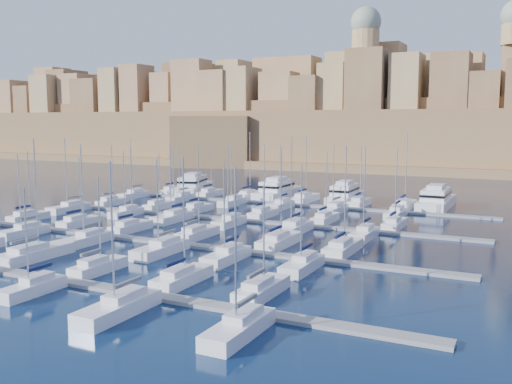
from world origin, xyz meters
The scene contains 52 objects.
ground centered at (0.00, 0.00, 0.00)m, with size 600.00×600.00×0.00m, color black.
pontoon_near centered at (0.00, -34.00, 0.20)m, with size 84.00×2.00×0.40m, color slate.
pontoon_mid_near centered at (0.00, -12.00, 0.20)m, with size 84.00×2.00×0.40m, color slate.
pontoon_mid_far centered at (0.00, 10.00, 0.20)m, with size 84.00×2.00×0.40m, color slate.
pontoon_far centered at (0.00, 32.00, 0.20)m, with size 84.00×2.00×0.40m, color slate.
sailboat_2 centered at (-11.42, -27.64, 0.78)m, with size 3.29×10.97×16.10m.
sailboat_3 centered at (0.56, -29.05, 0.72)m, with size 2.43×8.12×11.78m.
sailboat_4 centered at (12.27, -28.59, 0.75)m, with size 2.71×9.04×14.49m.
sailboat_5 centered at (22.16, -28.68, 0.72)m, with size 2.66×8.88×11.89m.
sailboat_9 centered at (0.41, -38.76, 0.71)m, with size 2.32×7.72×11.65m.
sailboat_10 centered at (12.71, -39.76, 0.76)m, with size 2.93×9.76×14.80m.
sailboat_11 centered at (25.30, -39.44, 0.75)m, with size 2.73×9.11×14.72m.
sailboat_12 centered at (-35.64, -7.01, 0.73)m, with size 2.46×8.19×12.98m.
sailboat_13 centered at (-23.59, -6.87, 0.72)m, with size 2.55×8.49×12.18m.
sailboat_14 centered at (-12.45, -6.77, 0.74)m, with size 2.60×8.68×14.21m.
sailboat_15 centered at (0.29, -6.52, 0.74)m, with size 2.76×9.20×13.51m.
sailboat_16 centered at (13.99, -5.95, 0.76)m, with size 3.11×10.36×14.66m.
sailboat_17 centered at (23.70, -6.20, 0.76)m, with size 2.95×9.83×15.02m.
sailboat_19 centered at (-25.13, -17.23, 0.73)m, with size 2.61×8.69×13.27m.
sailboat_20 centered at (-11.93, -17.47, 0.75)m, with size 2.75×9.17×14.95m.
sailboat_21 centered at (1.73, -17.88, 0.75)m, with size 3.00×10.01×13.31m.
sailboat_22 centered at (11.69, -17.40, 0.74)m, with size 2.71×9.02×13.28m.
sailboat_23 centered at (22.19, -17.33, 0.74)m, with size 2.67×8.89×13.34m.
sailboat_24 centered at (-34.99, 14.93, 0.73)m, with size 2.42×8.08×13.26m.
sailboat_25 centered at (-22.64, 14.94, 0.72)m, with size 2.43×8.09×11.87m.
sailboat_26 centered at (-13.30, 15.12, 0.74)m, with size 2.53×8.45×13.78m.
sailboat_27 centered at (1.16, 15.34, 0.74)m, with size 2.67×8.90×14.19m.
sailboat_28 centered at (13.49, 15.23, 0.73)m, with size 2.60×8.68×12.94m.
sailboat_29 centered at (25.86, 15.21, 0.74)m, with size 2.59×8.63×13.65m.
sailboat_30 centered at (-36.56, 4.20, 0.76)m, with size 2.95×9.84×15.01m.
sailboat_31 centered at (-22.87, 5.06, 0.73)m, with size 2.43×8.09×12.84m.
sailboat_32 centered at (-11.56, 4.16, 0.76)m, with size 2.98×9.93×14.59m.
sailboat_33 centered at (-0.24, 4.87, 0.74)m, with size 2.54×8.47×14.41m.
sailboat_34 centered at (12.10, 3.64, 0.78)m, with size 3.29×10.97×16.05m.
sailboat_35 centered at (23.63, 4.74, 0.75)m, with size 2.62×8.75×14.52m.
sailboat_36 centered at (-34.42, 36.83, 0.71)m, with size 2.36×7.87×11.67m.
sailboat_37 centered at (-23.63, 37.32, 0.73)m, with size 2.66×8.87×12.28m.
sailboat_38 centered at (-13.40, 37.82, 0.77)m, with size 2.96×9.87×15.86m.
sailboat_39 centered at (0.49, 38.32, 0.77)m, with size 3.27×10.91×15.23m.
sailboat_40 centered at (13.30, 37.63, 0.74)m, with size 2.85×9.49×13.08m.
sailboat_41 centered at (22.76, 37.93, 0.77)m, with size 3.03×10.10×16.16m.
sailboat_42 centered at (-38.28, 26.55, 0.75)m, with size 2.74×9.12×14.49m.
sailboat_43 centered at (-25.16, 26.90, 0.73)m, with size 2.53×8.42×12.71m.
sailboat_44 centered at (-11.66, 26.69, 0.74)m, with size 2.65×8.84×13.67m.
sailboat_45 centered at (-0.17, 26.62, 0.74)m, with size 2.70×9.00×13.50m.
sailboat_46 centered at (11.48, 26.15, 0.75)m, with size 2.98×9.94×13.92m.
sailboat_47 centered at (23.58, 26.62, 0.73)m, with size 2.70×8.99×12.23m.
motor_yacht_a centered at (-31.81, 42.51, 1.73)m, with size 10.46×19.55×5.25m.
motor_yacht_b centered at (-8.02, 42.43, 1.73)m, with size 5.75×18.64×5.25m.
motor_yacht_c centered at (8.95, 41.35, 1.73)m, with size 5.37×16.48×5.25m.
motor_yacht_d centered at (28.40, 42.44, 1.73)m, with size 5.60×18.61×5.25m.
fortified_city centered at (-0.19, 155.26, 14.74)m, with size 460.00×108.95×59.52m.
Camera 1 is at (47.14, -80.21, 18.07)m, focal length 40.00 mm.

